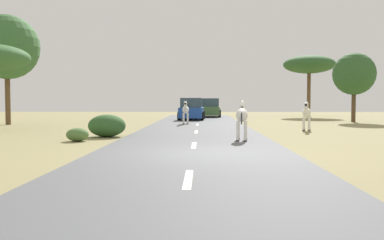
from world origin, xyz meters
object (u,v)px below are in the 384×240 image
tree_3 (354,74)px  bush_1 (107,126)px  zebra_0 (186,110)px  zebra_1 (242,116)px  tree_0 (309,65)px  bush_0 (77,135)px  zebra_2 (307,113)px  tree_4 (7,47)px  car_0 (192,110)px  car_1 (210,108)px

tree_3 → bush_1: bearing=-140.5°
zebra_0 → zebra_1: (2.59, -10.91, 0.04)m
tree_0 → bush_0: tree_0 is taller
zebra_2 → bush_0: (-10.33, -5.86, -0.67)m
tree_4 → bush_0: size_ratio=8.26×
zebra_1 → zebra_2: 7.05m
zebra_0 → tree_4: (-11.64, -0.21, 4.07)m
zebra_2 → bush_1: size_ratio=1.00×
tree_4 → bush_1: tree_4 is taller
zebra_2 → tree_3: (5.68, 8.76, 2.59)m
zebra_2 → bush_0: zebra_2 is taller
tree_0 → bush_1: size_ratio=3.70×
zebra_2 → car_0: car_0 is taller
tree_0 → bush_0: bearing=-121.8°
car_1 → zebra_1: bearing=-85.7°
bush_1 → zebra_1: bearing=-18.8°
bush_1 → zebra_0: bearing=71.1°
car_0 → tree_4: (-11.90, -6.31, 4.19)m
car_1 → tree_3: bearing=-35.7°
car_1 → bush_1: bearing=-100.9°
car_0 → car_1: bearing=76.9°
zebra_1 → tree_0: tree_0 is taller
zebra_2 → tree_3: size_ratio=0.32×
zebra_0 → bush_0: zebra_0 is taller
tree_4 → bush_0: 14.14m
tree_0 → bush_1: tree_0 is taller
tree_0 → tree_3: bearing=-86.6°
car_1 → bush_1: (-4.93, -20.81, -0.36)m
tree_3 → tree_4: 24.25m
zebra_2 → tree_4: bearing=1.7°
zebra_2 → tree_4: (-18.20, 4.87, 4.11)m
tree_0 → bush_0: (-15.41, -24.88, -4.84)m
car_1 → bush_0: car_1 is taller
zebra_1 → tree_3: tree_3 is taller
zebra_0 → car_1: bearing=-99.8°
tree_4 → tree_0: bearing=31.3°
car_1 → tree_0: tree_0 is taller
car_1 → tree_4: tree_4 is taller
zebra_0 → car_0: car_0 is taller
zebra_2 → tree_4: 19.29m
car_0 → tree_0: tree_0 is taller
car_0 → bush_1: car_0 is taller
bush_0 → zebra_2: bearing=29.5°
zebra_0 → zebra_2: 8.30m
zebra_1 → bush_1: zebra_1 is taller
car_0 → tree_0: 14.46m
car_0 → bush_1: size_ratio=2.72×
zebra_0 → tree_3: size_ratio=0.32×
zebra_1 → bush_1: bearing=168.3°
car_1 → tree_0: bearing=14.5°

